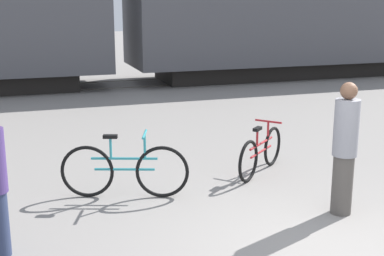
{
  "coord_description": "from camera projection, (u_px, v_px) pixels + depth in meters",
  "views": [
    {
      "loc": [
        -3.18,
        -4.57,
        2.8
      ],
      "look_at": [
        -1.03,
        1.97,
        1.1
      ],
      "focal_mm": 50.0,
      "sensor_mm": 36.0,
      "label": 1
    }
  ],
  "objects": [
    {
      "name": "rail_near",
      "position": [
        125.0,
        88.0,
        16.84
      ],
      "size": [
        38.44,
        0.07,
        0.01
      ],
      "primitive_type": "cube",
      "color": "#4C4238",
      "rests_on": "ground_plane"
    },
    {
      "name": "rail_far",
      "position": [
        117.0,
        81.0,
        18.16
      ],
      "size": [
        38.44,
        0.07,
        0.01
      ],
      "primitive_type": "cube",
      "color": "#4C4238",
      "rests_on": "ground_plane"
    },
    {
      "name": "bicycle_maroon",
      "position": [
        261.0,
        152.0,
        8.63
      ],
      "size": [
        1.27,
        1.14,
        0.82
      ],
      "color": "black",
      "rests_on": "ground_plane"
    },
    {
      "name": "bicycle_teal",
      "position": [
        125.0,
        170.0,
        7.57
      ],
      "size": [
        1.75,
        0.64,
        0.95
      ],
      "color": "black",
      "rests_on": "ground_plane"
    },
    {
      "name": "person_in_grey",
      "position": [
        345.0,
        149.0,
        6.89
      ],
      "size": [
        0.32,
        0.32,
        1.76
      ],
      "rotation": [
        0.0,
        0.0,
        5.13
      ],
      "color": "#514C47",
      "rests_on": "ground_plane"
    }
  ]
}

